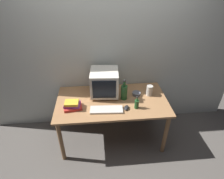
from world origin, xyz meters
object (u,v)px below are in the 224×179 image
computer_mouse (126,108)px  bottle_short (137,104)px  bottle_tall (124,92)px  metal_canister (149,90)px  crt_monitor (104,83)px  cd_spindle (136,94)px  keyboard (106,110)px  book_stack (72,105)px

computer_mouse → bottle_short: (0.13, 0.01, 0.05)m
bottle_tall → metal_canister: 0.38m
bottle_tall → bottle_short: size_ratio=1.69×
crt_monitor → cd_spindle: crt_monitor is taller
computer_mouse → bottle_tall: 0.25m
keyboard → cd_spindle: size_ratio=3.50×
bottle_tall → book_stack: size_ratio=1.25×
cd_spindle → metal_canister: 0.19m
crt_monitor → metal_canister: size_ratio=2.75×
bottle_short → bottle_tall: bearing=121.7°
crt_monitor → book_stack: (-0.44, -0.29, -0.14)m
computer_mouse → cd_spindle: (0.19, 0.30, 0.00)m
cd_spindle → bottle_tall: bearing=-159.7°
metal_canister → cd_spindle: bearing=176.1°
computer_mouse → metal_canister: 0.47m
book_stack → keyboard: bearing=-11.3°
bottle_short → crt_monitor: bearing=137.7°
crt_monitor → bottle_tall: size_ratio=1.32×
bottle_tall → metal_canister: bearing=9.0°
book_stack → cd_spindle: 0.92m
keyboard → metal_canister: size_ratio=2.80×
keyboard → bottle_short: bearing=6.1°
cd_spindle → metal_canister: metal_canister is taller
computer_mouse → book_stack: bearing=-164.1°
bottle_short → metal_canister: (0.24, 0.28, 0.01)m
keyboard → computer_mouse: (0.26, 0.01, 0.01)m
keyboard → bottle_tall: bottle_tall is taller
computer_mouse → metal_canister: size_ratio=0.67×
keyboard → book_stack: 0.45m
bottle_short → book_stack: 0.84m
crt_monitor → bottle_tall: (0.26, -0.14, -0.08)m
crt_monitor → metal_canister: bearing=-7.5°
book_stack → bottle_tall: bearing=12.0°
bottle_tall → cd_spindle: size_ratio=2.59×
bottle_short → keyboard: bearing=-177.4°
crt_monitor → metal_canister: 0.65m
bottle_tall → cd_spindle: bearing=20.3°
computer_mouse → bottle_tall: bottle_tall is taller
metal_canister → bottle_short: bearing=-131.0°
crt_monitor → bottle_tall: bearing=-28.7°
bottle_tall → book_stack: (-0.70, -0.15, -0.07)m
cd_spindle → bottle_short: bearing=-101.5°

